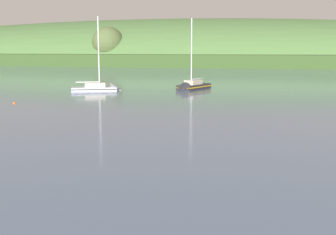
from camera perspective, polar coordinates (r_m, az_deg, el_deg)
far_shoreline_hill at (r=236.29m, az=1.39°, el=7.10°), size 555.52×153.70×46.60m
sailboat_near_mooring at (r=84.47m, az=-8.70°, el=3.56°), size 9.99×6.21×15.48m
sailboat_midwater_white at (r=86.07m, az=3.02°, el=3.82°), size 6.85×9.63×14.99m
mooring_buoy_off_fishing_boat at (r=68.25m, az=-19.24°, el=1.74°), size 0.45×0.45×0.53m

